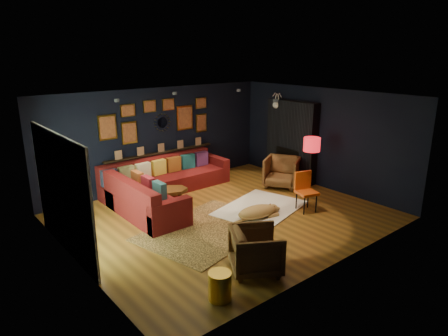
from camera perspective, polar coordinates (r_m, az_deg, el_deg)
floor at (r=8.84m, az=0.28°, el=-6.89°), size 6.50×6.50×0.00m
room_walls at (r=8.34m, az=0.29°, el=3.21°), size 6.50×6.50×6.50m
sectional at (r=9.79m, az=-9.29°, el=-2.72°), size 3.41×2.69×0.86m
ledge at (r=10.64m, az=-8.97°, el=2.22°), size 3.20×0.12×0.04m
gallery_wall at (r=10.49m, az=-9.35°, el=6.95°), size 3.15×0.04×1.02m
sunburst_mirror at (r=10.56m, az=-8.80°, el=6.45°), size 0.47×0.16×0.47m
fireplace at (r=11.21m, az=9.57°, el=3.46°), size 0.31×1.60×2.20m
deer_head at (r=11.39m, az=8.07°, el=9.00°), size 0.50×0.28×0.45m
sliding_door at (r=7.52m, az=-22.09°, el=-3.48°), size 0.06×2.80×2.20m
ceiling_spots at (r=8.80m, az=-3.08°, el=10.28°), size 3.30×2.50×0.06m
shag_rug at (r=9.27m, az=5.22°, el=-5.73°), size 2.35×1.97×0.03m
leopard_rug at (r=8.22m, az=-2.25°, el=-8.74°), size 3.05×2.48×0.02m
coffee_table at (r=9.35m, az=-7.54°, el=-3.44°), size 0.94×0.82×0.39m
pouf at (r=9.62m, az=-8.01°, el=-3.89°), size 0.48×0.48×0.32m
armchair_left at (r=6.66m, az=4.62°, el=-11.40°), size 1.04×1.06×0.81m
armchair_right at (r=10.69m, az=8.28°, el=-0.36°), size 1.13×1.14×0.88m
gold_stool at (r=6.06m, az=-0.60°, el=-16.50°), size 0.35×0.35×0.43m
orange_chair at (r=9.18m, az=11.50°, el=-2.82°), size 0.52×0.52×0.89m
floor_lamp at (r=9.97m, az=12.42°, el=2.91°), size 0.41×0.41×1.47m
dog at (r=8.67m, az=4.76°, el=-5.93°), size 1.34×0.83×0.40m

